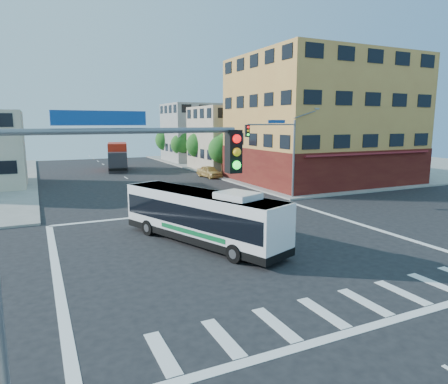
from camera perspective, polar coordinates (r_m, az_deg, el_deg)
name	(u,v)px	position (r m, az deg, el deg)	size (l,w,h in m)	color
ground	(243,247)	(22.18, 2.76, -7.88)	(120.00, 120.00, 0.00)	black
sidewalk_ne	(328,162)	(70.30, 14.64, 4.11)	(50.00, 50.00, 0.15)	gray
corner_building_ne	(322,130)	(47.69, 13.76, 8.56)	(18.10, 15.44, 14.00)	#C59546
building_east_near	(237,138)	(59.15, 1.83, 7.69)	(12.06, 10.06, 9.00)	#C0AC92
building_east_far	(201,133)	(71.87, -3.32, 8.47)	(12.06, 10.06, 10.00)	gray
signal_mast_ne	(279,144)	(34.94, 7.82, 6.87)	(7.91, 1.13, 8.07)	slate
signal_mast_sw	(91,215)	(8.23, -18.45, -3.15)	(7.91, 1.01, 8.07)	slate
street_tree_a	(223,148)	(51.53, -0.14, 6.35)	(3.60, 3.60, 5.53)	#3A2815
street_tree_b	(200,143)	(58.84, -3.48, 6.93)	(3.80, 3.80, 5.79)	#3A2815
street_tree_c	(182,143)	(66.34, -6.07, 6.98)	(3.40, 3.40, 5.29)	#3A2815
street_tree_d	(167,139)	(73.91, -8.15, 7.55)	(4.00, 4.00, 6.03)	#3A2815
transit_bus	(201,216)	(22.46, -3.28, -3.43)	(6.18, 11.14, 3.27)	black
box_truck	(118,157)	(59.35, -14.95, 4.82)	(4.02, 8.88, 3.86)	#2B2A30
parked_car	(210,172)	(49.88, -2.08, 2.93)	(1.72, 4.26, 1.45)	tan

